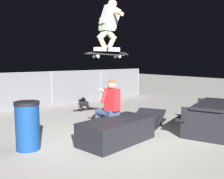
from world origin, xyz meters
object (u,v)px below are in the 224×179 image
(skateboard, at_px, (107,55))
(kicker_ramp, at_px, (147,121))
(picnic_table_back, at_px, (214,113))
(trash_bin, at_px, (28,126))
(person_sitting_on_ledge, at_px, (109,104))
(ledge_box_main, at_px, (117,131))
(skater_airborne, at_px, (109,23))

(skateboard, xyz_separation_m, kicker_ramp, (1.66, 0.31, -1.82))
(picnic_table_back, bearing_deg, skateboard, 148.25)
(trash_bin, bearing_deg, kicker_ramp, -1.54)
(picnic_table_back, bearing_deg, kicker_ramp, 107.55)
(person_sitting_on_ledge, relative_size, skateboard, 1.29)
(trash_bin, bearing_deg, person_sitting_on_ledge, -8.77)
(kicker_ramp, distance_m, trash_bin, 3.37)
(skateboard, height_order, kicker_ramp, skateboard)
(ledge_box_main, height_order, person_sitting_on_ledge, person_sitting_on_ledge)
(ledge_box_main, distance_m, skateboard, 1.68)
(skater_airborne, bearing_deg, ledge_box_main, -103.42)
(kicker_ramp, relative_size, trash_bin, 1.53)
(skateboard, height_order, picnic_table_back, skateboard)
(person_sitting_on_ledge, distance_m, picnic_table_back, 2.53)
(ledge_box_main, relative_size, skater_airborne, 1.51)
(trash_bin, bearing_deg, skater_airborne, -13.28)
(picnic_table_back, relative_size, trash_bin, 2.12)
(kicker_ramp, distance_m, picnic_table_back, 1.80)
(skater_airborne, relative_size, picnic_table_back, 0.55)
(person_sitting_on_ledge, xyz_separation_m, trash_bin, (-1.82, 0.28, -0.26))
(person_sitting_on_ledge, xyz_separation_m, skater_airborne, (-0.09, -0.13, 1.83))
(ledge_box_main, relative_size, skateboard, 1.63)
(person_sitting_on_ledge, distance_m, kicker_ramp, 1.67)
(person_sitting_on_ledge, distance_m, skateboard, 1.16)
(skater_airborne, xyz_separation_m, trash_bin, (-1.74, 0.41, -2.09))
(picnic_table_back, distance_m, trash_bin, 4.25)
(person_sitting_on_ledge, bearing_deg, ledge_box_main, -109.19)
(trash_bin, bearing_deg, ledge_box_main, -25.23)
(skater_airborne, distance_m, kicker_ramp, 2.99)
(ledge_box_main, distance_m, skater_airborne, 2.36)
(ledge_box_main, relative_size, picnic_table_back, 0.83)
(kicker_ramp, bearing_deg, ledge_box_main, -157.84)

